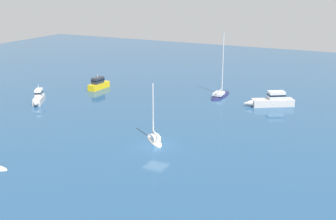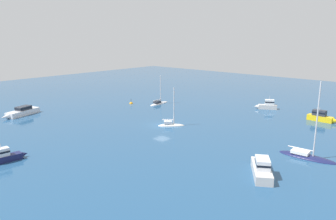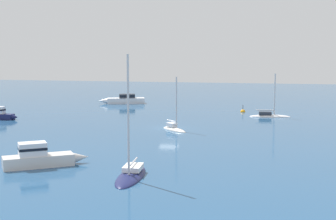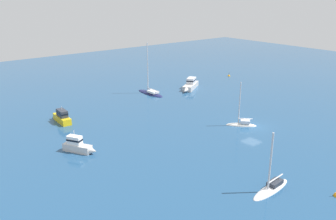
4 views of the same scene
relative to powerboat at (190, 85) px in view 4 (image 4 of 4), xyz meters
The scene contains 8 objects.
ground_plane 24.07m from the powerboat, 161.55° to the left, with size 160.53×160.53×0.00m, color navy.
powerboat is the anchor object (origin of this frame).
ketch 41.50m from the powerboat, 149.93° to the left, with size 1.97×6.28×6.98m.
powerboat_1 29.74m from the powerboat, 94.64° to the left, with size 5.64×1.56×2.65m.
sailboat 9.21m from the powerboat, 76.91° to the left, with size 7.48×2.37×10.61m.
powerboat_2 35.62m from the powerboat, 114.18° to the left, with size 4.68×3.33×2.88m.
ketch_1 23.07m from the powerboat, 158.26° to the left, with size 4.21×4.15×7.28m.
mooring_buoy 15.76m from the powerboat, 78.81° to the right, with size 0.67×0.67×1.14m.
Camera 4 is at (-32.42, 42.44, 19.88)m, focal length 38.59 mm.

